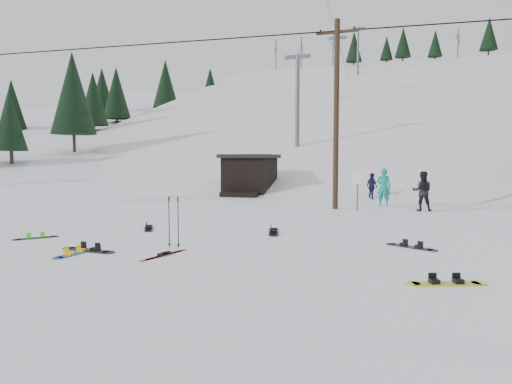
% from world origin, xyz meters
% --- Properties ---
extents(ground, '(200.00, 200.00, 0.00)m').
position_xyz_m(ground, '(0.00, 0.00, 0.00)').
color(ground, white).
rests_on(ground, ground).
extents(ski_slope, '(60.00, 85.24, 65.97)m').
position_xyz_m(ski_slope, '(0.00, 55.00, -12.00)').
color(ski_slope, silver).
rests_on(ski_slope, ground).
extents(ridge_left, '(47.54, 95.03, 58.38)m').
position_xyz_m(ridge_left, '(-36.00, 48.00, -11.00)').
color(ridge_left, white).
rests_on(ridge_left, ground).
extents(treeline_left, '(20.00, 64.00, 10.00)m').
position_xyz_m(treeline_left, '(-34.00, 40.00, 0.00)').
color(treeline_left, black).
rests_on(treeline_left, ground).
extents(treeline_crest, '(50.00, 6.00, 10.00)m').
position_xyz_m(treeline_crest, '(0.00, 86.00, 0.00)').
color(treeline_crest, black).
rests_on(treeline_crest, ski_slope).
extents(utility_pole, '(2.00, 0.26, 9.00)m').
position_xyz_m(utility_pole, '(2.00, 14.00, 4.68)').
color(utility_pole, '#3A2819').
rests_on(utility_pole, ground).
extents(trail_sign, '(0.50, 0.09, 1.85)m').
position_xyz_m(trail_sign, '(3.10, 13.58, 1.27)').
color(trail_sign, '#595B60').
rests_on(trail_sign, ground).
extents(lift_hut, '(3.40, 4.10, 2.75)m').
position_xyz_m(lift_hut, '(-5.00, 20.94, 1.36)').
color(lift_hut, black).
rests_on(lift_hut, ground).
extents(lift_tower_near, '(2.20, 0.36, 8.00)m').
position_xyz_m(lift_tower_near, '(-4.00, 30.00, 7.86)').
color(lift_tower_near, '#595B60').
rests_on(lift_tower_near, ski_slope).
extents(lift_tower_mid, '(2.20, 0.36, 8.00)m').
position_xyz_m(lift_tower_mid, '(-4.00, 50.00, 14.36)').
color(lift_tower_mid, '#595B60').
rests_on(lift_tower_mid, ski_slope).
extents(lift_tower_far, '(2.20, 0.36, 8.00)m').
position_xyz_m(lift_tower_far, '(-4.00, 70.00, 20.86)').
color(lift_tower_far, '#595B60').
rests_on(lift_tower_far, ski_slope).
extents(hero_snowboard, '(0.29, 1.40, 0.10)m').
position_xyz_m(hero_snowboard, '(-2.34, 1.13, 0.03)').
color(hero_snowboard, '#1948A7').
rests_on(hero_snowboard, ground).
extents(hero_skis, '(0.40, 1.62, 0.08)m').
position_xyz_m(hero_skis, '(-0.13, 1.70, 0.02)').
color(hero_skis, '#B2121D').
rests_on(hero_skis, ground).
extents(ski_poles, '(0.38, 0.10, 1.37)m').
position_xyz_m(ski_poles, '(-0.47, 2.77, 0.70)').
color(ski_poles, black).
rests_on(ski_poles, ground).
extents(board_scatter_a, '(1.65, 0.42, 0.12)m').
position_xyz_m(board_scatter_a, '(-2.30, 1.56, 0.03)').
color(board_scatter_a, black).
rests_on(board_scatter_a, ground).
extents(board_scatter_b, '(0.93, 1.33, 0.11)m').
position_xyz_m(board_scatter_b, '(-2.94, 5.38, 0.03)').
color(board_scatter_b, black).
rests_on(board_scatter_b, ground).
extents(board_scatter_c, '(0.88, 1.07, 0.09)m').
position_xyz_m(board_scatter_c, '(-5.08, 2.59, 0.02)').
color(board_scatter_c, black).
rests_on(board_scatter_c, ground).
extents(board_scatter_d, '(1.35, 0.86, 0.10)m').
position_xyz_m(board_scatter_d, '(5.61, 4.83, 0.03)').
color(board_scatter_d, black).
rests_on(board_scatter_d, ground).
extents(board_scatter_e, '(1.48, 0.74, 0.11)m').
position_xyz_m(board_scatter_e, '(6.28, 1.20, 0.03)').
color(board_scatter_e, '#CCDE18').
rests_on(board_scatter_e, ground).
extents(board_scatter_f, '(0.70, 1.57, 0.11)m').
position_xyz_m(board_scatter_f, '(1.36, 6.03, 0.03)').
color(board_scatter_f, black).
rests_on(board_scatter_f, ground).
extents(skier_teal, '(0.71, 0.47, 1.94)m').
position_xyz_m(skier_teal, '(4.10, 16.32, 0.97)').
color(skier_teal, '#0E9189').
rests_on(skier_teal, ground).
extents(skier_dark, '(0.93, 0.74, 1.84)m').
position_xyz_m(skier_dark, '(5.96, 14.42, 0.92)').
color(skier_dark, black).
rests_on(skier_dark, ground).
extents(skier_navy, '(0.92, 0.97, 1.61)m').
position_xyz_m(skier_navy, '(3.23, 19.43, 0.80)').
color(skier_navy, '#17193A').
rests_on(skier_navy, ground).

